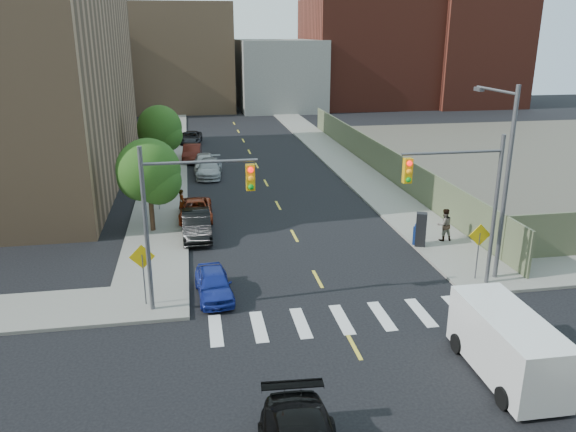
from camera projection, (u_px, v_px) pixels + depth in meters
name	position (u px, v px, depth m)	size (l,w,h in m)	color
ground	(370.00, 376.00, 19.02)	(160.00, 160.00, 0.00)	black
sidewalk_nw	(169.00, 147.00, 56.56)	(3.50, 73.00, 0.15)	gray
sidewalk_ne	(319.00, 142.00, 59.10)	(3.50, 73.00, 0.15)	gray
fence_north	(377.00, 157.00, 46.40)	(0.12, 44.00, 2.50)	#5C5F42
gravel_lot	(561.00, 158.00, 51.67)	(36.00, 42.00, 0.06)	#595447
bg_bldg_west	(69.00, 70.00, 79.03)	(14.00, 18.00, 12.00)	#592319
bg_bldg_midwest	(183.00, 57.00, 83.06)	(14.00, 16.00, 15.00)	#8C6B4C
bg_bldg_center	(279.00, 74.00, 84.26)	(12.00, 16.00, 10.00)	gray
bg_bldg_east	(365.00, 53.00, 87.49)	(18.00, 18.00, 16.00)	#592319
bg_bldg_fareast	(467.00, 46.00, 87.93)	(14.00, 16.00, 18.00)	#592319
smokestack	(494.00, 12.00, 87.02)	(1.80, 1.80, 28.00)	#8C6B4C
signal_nw	(184.00, 206.00, 22.24)	(4.59, 0.30, 7.00)	#59595E
signal_ne	(465.00, 192.00, 24.20)	(4.59, 0.30, 7.00)	#59595E
streetlight_ne	(503.00, 170.00, 25.19)	(0.25, 3.70, 9.00)	#59595E
warn_sign_nw	(143.00, 264.00, 23.20)	(1.06, 0.06, 2.83)	#59595E
warn_sign_ne	(479.00, 241.00, 25.66)	(1.06, 0.06, 2.83)	#59595E
warn_sign_midwest	(158.00, 182.00, 35.83)	(1.06, 0.06, 2.83)	#59595E
tree_west_near	(149.00, 174.00, 31.64)	(3.66, 3.64, 5.52)	#332114
tree_west_far	(160.00, 130.00, 45.67)	(3.66, 3.64, 5.52)	#332114
parked_car_blue	(214.00, 284.00, 24.57)	(1.47, 3.66, 1.25)	navy
parked_car_black	(196.00, 224.00, 31.75)	(1.57, 4.51, 1.49)	black
parked_car_red	(196.00, 210.00, 34.74)	(2.02, 4.38, 1.22)	maroon
parked_car_silver	(209.00, 168.00, 45.08)	(1.92, 4.73, 1.37)	#9CA0A4
parked_car_white	(205.00, 162.00, 46.94)	(1.73, 4.31, 1.47)	#B4B4B4
parked_car_maroon	(192.00, 153.00, 50.56)	(1.55, 4.44, 1.46)	#46150E
parked_car_grey	(191.00, 138.00, 58.30)	(2.10, 4.55, 1.26)	black
cargo_van	(505.00, 342.00, 18.88)	(2.14, 4.99, 2.27)	white
mailbox	(419.00, 233.00, 30.18)	(0.66, 0.60, 1.33)	navy
payphone	(421.00, 230.00, 29.94)	(0.55, 0.45, 1.85)	black
pedestrian_west	(182.00, 203.00, 34.82)	(0.63, 0.41, 1.73)	gray
pedestrian_east	(444.00, 225.00, 30.75)	(0.88, 0.69, 1.81)	gray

